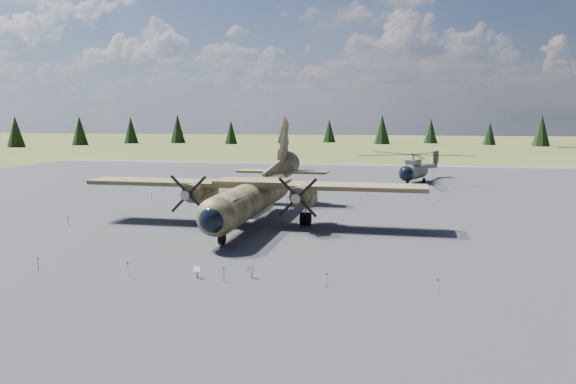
# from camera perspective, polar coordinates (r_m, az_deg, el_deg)

# --- Properties ---
(ground) EXTENTS (500.00, 500.00, 0.00)m
(ground) POSITION_cam_1_polar(r_m,az_deg,el_deg) (46.26, -3.85, -4.20)
(ground) COLOR brown
(ground) RESTS_ON ground
(apron) EXTENTS (120.00, 120.00, 0.04)m
(apron) POSITION_cam_1_polar(r_m,az_deg,el_deg) (55.81, -1.21, -2.13)
(apron) COLOR slate
(apron) RESTS_ON ground
(transport_plane) EXTENTS (30.20, 27.50, 9.99)m
(transport_plane) POSITION_cam_1_polar(r_m,az_deg,el_deg) (50.64, -3.29, 0.13)
(transport_plane) COLOR #37391F
(transport_plane) RESTS_ON ground
(helicopter_near) EXTENTS (21.43, 21.43, 4.24)m
(helicopter_near) POSITION_cam_1_polar(r_m,az_deg,el_deg) (82.65, 12.71, 2.98)
(helicopter_near) COLOR slate
(helicopter_near) RESTS_ON ground
(info_placard_left) EXTENTS (0.49, 0.31, 0.72)m
(info_placard_left) POSITION_cam_1_polar(r_m,az_deg,el_deg) (33.95, -9.23, -7.83)
(info_placard_left) COLOR gray
(info_placard_left) RESTS_ON ground
(info_placard_right) EXTENTS (0.50, 0.31, 0.73)m
(info_placard_right) POSITION_cam_1_polar(r_m,az_deg,el_deg) (33.59, -3.72, -7.90)
(info_placard_right) COLOR gray
(info_placard_right) RESTS_ON ground
(barrier_fence) EXTENTS (33.12, 29.62, 0.85)m
(barrier_fence) POSITION_cam_1_polar(r_m,az_deg,el_deg) (46.21, -4.43, -3.57)
(barrier_fence) COLOR silver
(barrier_fence) RESTS_ON ground
(treeline) EXTENTS (325.91, 332.05, 10.86)m
(treeline) POSITION_cam_1_polar(r_m,az_deg,el_deg) (48.89, -4.91, 2.11)
(treeline) COLOR black
(treeline) RESTS_ON ground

